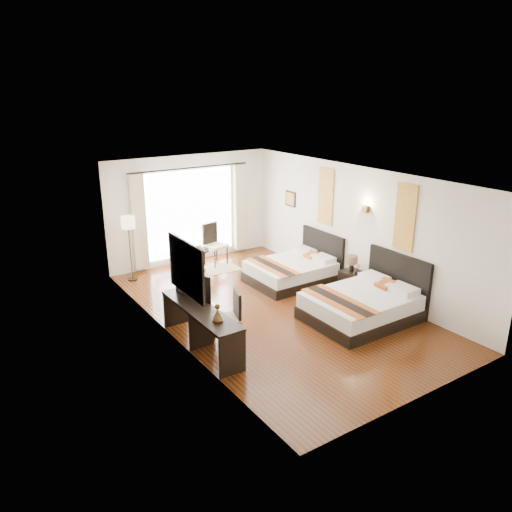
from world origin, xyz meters
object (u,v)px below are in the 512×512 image
floor_lamp (128,227)px  fruit_bowl (199,248)px  nightstand (353,283)px  bed_near (364,304)px  window_chair (215,252)px  console_desk (201,328)px  desk_chair (228,327)px  bed_far (294,270)px  television (189,286)px  table_lamp (352,261)px  vase (357,272)px  side_table (200,260)px

floor_lamp → fruit_bowl: bearing=-12.1°
nightstand → fruit_bowl: 3.89m
bed_near → window_chair: bed_near is taller
console_desk → desk_chair: size_ratio=2.27×
bed_far → television: 3.57m
table_lamp → fruit_bowl: bearing=124.3°
table_lamp → floor_lamp: (-3.79, 3.50, 0.56)m
television → vase: bearing=-112.2°
vase → television: 3.94m
nightstand → fruit_bowl: bearing=124.3°
desk_chair → window_chair: 4.24m
side_table → window_chair: bearing=23.8°
table_lamp → floor_lamp: 5.19m
side_table → fruit_bowl: 0.31m
television → desk_chair: 1.02m
table_lamp → vase: 0.27m
console_desk → bed_near: bearing=-13.1°
television → floor_lamp: bearing=-19.7°
television → fruit_bowl: bearing=-47.8°
vase → fruit_bowl: bearing=122.9°
bed_far → console_desk: (-3.32, -1.62, 0.09)m
bed_near → console_desk: size_ratio=0.96×
table_lamp → console_desk: bearing=-175.1°
table_lamp → television: bearing=178.1°
console_desk → window_chair: size_ratio=2.04×
window_chair → console_desk: bearing=-43.5°
console_desk → desk_chair: 0.51m
table_lamp → television: television is taller
floor_lamp → desk_chair: bearing=-84.7°
vase → fruit_bowl: (-2.16, 3.33, 0.03)m
bed_near → bed_far: (0.08, 2.38, -0.02)m
vase → floor_lamp: size_ratio=0.08×
window_chair → vase: bearing=12.4°
floor_lamp → fruit_bowl: 1.82m
fruit_bowl → window_chair: bearing=22.7°
bed_near → fruit_bowl: (-1.47, 4.24, 0.29)m
console_desk → floor_lamp: bearing=87.9°
fruit_bowl → nightstand: bearing=-55.7°
desk_chair → nightstand: bearing=-157.2°
window_chair → side_table: bearing=-77.4°
bed_near → television: television is taller
fruit_bowl → window_chair: (0.59, 0.25, -0.27)m
fruit_bowl → desk_chair: bearing=-109.6°
console_desk → television: television is taller
desk_chair → side_table: (1.26, 3.55, -0.01)m
television → desk_chair: size_ratio=0.90×
bed_far → floor_lamp: floor_lamp is taller
bed_far → window_chair: bed_far is taller
console_desk → desk_chair: bearing=-9.2°
table_lamp → vase: (0.00, -0.18, -0.20)m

